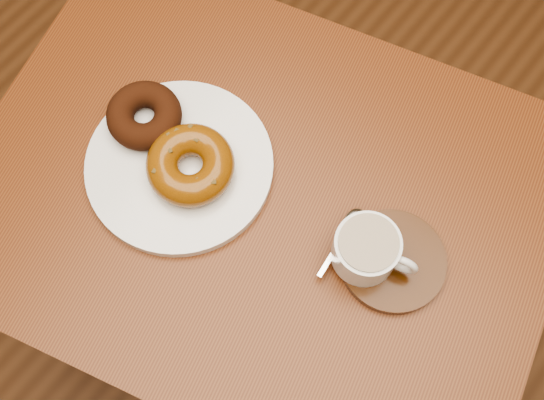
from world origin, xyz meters
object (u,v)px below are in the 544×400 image
Objects in this scene: cafe_table at (261,225)px; saucer at (393,261)px; donut_plate at (180,166)px; coffee_cup at (367,250)px.

saucer is at bearing -4.01° from cafe_table.
donut_plate is 0.30m from saucer.
cafe_table is 0.17m from donut_plate.
cafe_table is 3.61× the size of donut_plate.
donut_plate is at bearing -176.75° from cafe_table.
coffee_cup reaches higher than donut_plate.
cafe_table is 0.22m from coffee_cup.
cafe_table is at bearing 171.14° from coffee_cup.
coffee_cup reaches higher than cafe_table.
donut_plate is (-0.11, -0.04, 0.12)m from cafe_table.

